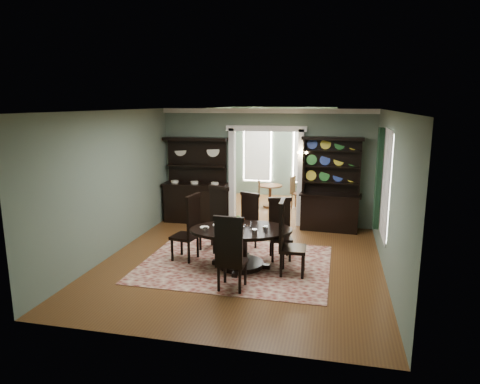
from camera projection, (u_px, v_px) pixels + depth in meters
The scene contains 19 objects.
room at pixel (241, 185), 8.28m from camera, with size 5.51×6.01×3.01m.
parlor at pixel (279, 155), 13.53m from camera, with size 3.51×3.50×3.01m.
doorway_trim at pixel (266, 163), 11.10m from camera, with size 2.08×0.25×2.57m.
right_window at pixel (382, 182), 8.54m from camera, with size 0.15×1.47×2.12m.
wall_sconce at pixel (303, 154), 10.69m from camera, with size 0.27×0.21×0.21m.
rug at pixel (236, 264), 8.51m from camera, with size 3.67×2.90×0.01m, color maroon.
dining_table at pixel (241, 240), 8.25m from camera, with size 2.18×2.16×0.78m.
centerpiece at pixel (238, 225), 8.24m from camera, with size 1.36×0.87×0.22m.
chair_far_left at pixel (216, 216), 9.27m from camera, with size 0.67×0.65×1.39m.
chair_far_mid at pixel (248, 219), 9.32m from camera, with size 0.59×0.58×1.23m.
chair_far_right at pixel (280, 227), 8.74m from camera, with size 0.56×0.55×1.26m.
chair_end_left at pixel (190, 226), 8.57m from camera, with size 0.56×0.58×1.38m.
chair_end_right at pixel (287, 236), 7.87m from camera, with size 0.51×0.54×1.41m.
chair_near at pixel (230, 252), 7.14m from camera, with size 0.52×0.49×1.34m.
sideboard at pixel (196, 193), 11.41m from camera, with size 1.72×0.63×2.25m.
welsh_dresser at pixel (330, 197), 10.65m from camera, with size 1.52×0.64×2.33m.
parlor_table at pixel (270, 193), 13.05m from camera, with size 0.74×0.74×0.68m.
parlor_chair_left at pixel (256, 193), 13.00m from camera, with size 0.39×0.38×0.84m.
parlor_chair_right at pixel (296, 192), 12.88m from camera, with size 0.45×0.44×0.97m.
Camera 1 is at (1.76, -7.89, 3.16)m, focal length 32.00 mm.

